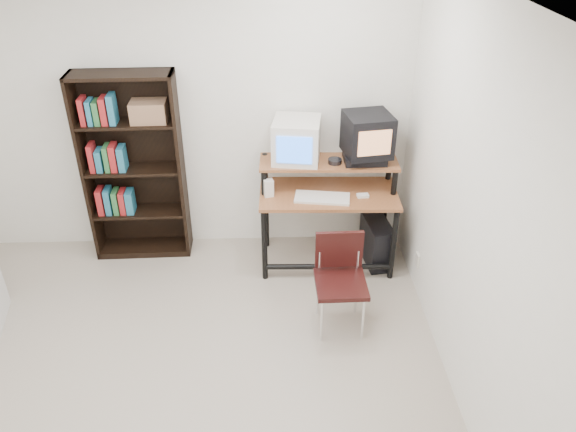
{
  "coord_description": "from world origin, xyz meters",
  "views": [
    {
      "loc": [
        0.74,
        -2.72,
        3.11
      ],
      "look_at": [
        0.88,
        1.1,
        0.79
      ],
      "focal_mm": 35.0,
      "sensor_mm": 36.0,
      "label": 1
    }
  ],
  "objects_px": {
    "computer_desk": "(328,196)",
    "school_chair": "(340,273)",
    "crt_monitor": "(297,141)",
    "bookshelf": "(134,165)",
    "pc_tower": "(376,242)",
    "crt_tv": "(368,134)"
  },
  "relations": [
    {
      "from": "computer_desk",
      "to": "school_chair",
      "type": "relative_size",
      "value": 1.56
    },
    {
      "from": "computer_desk",
      "to": "pc_tower",
      "type": "relative_size",
      "value": 2.73
    },
    {
      "from": "computer_desk",
      "to": "bookshelf",
      "type": "distance_m",
      "value": 1.76
    },
    {
      "from": "computer_desk",
      "to": "bookshelf",
      "type": "relative_size",
      "value": 0.7
    },
    {
      "from": "computer_desk",
      "to": "crt_tv",
      "type": "bearing_deg",
      "value": 17.86
    },
    {
      "from": "pc_tower",
      "to": "crt_monitor",
      "type": "bearing_deg",
      "value": 158.98
    },
    {
      "from": "crt_monitor",
      "to": "pc_tower",
      "type": "bearing_deg",
      "value": -5.32
    },
    {
      "from": "crt_monitor",
      "to": "bookshelf",
      "type": "distance_m",
      "value": 1.48
    },
    {
      "from": "bookshelf",
      "to": "crt_monitor",
      "type": "bearing_deg",
      "value": -5.26
    },
    {
      "from": "bookshelf",
      "to": "school_chair",
      "type": "bearing_deg",
      "value": -33.57
    },
    {
      "from": "crt_tv",
      "to": "bookshelf",
      "type": "distance_m",
      "value": 2.09
    },
    {
      "from": "pc_tower",
      "to": "school_chair",
      "type": "relative_size",
      "value": 0.57
    },
    {
      "from": "crt_tv",
      "to": "school_chair",
      "type": "relative_size",
      "value": 0.55
    },
    {
      "from": "crt_monitor",
      "to": "school_chair",
      "type": "xyz_separation_m",
      "value": [
        0.29,
        -1.0,
        -0.68
      ]
    },
    {
      "from": "pc_tower",
      "to": "school_chair",
      "type": "bearing_deg",
      "value": -125.79
    },
    {
      "from": "school_chair",
      "to": "bookshelf",
      "type": "xyz_separation_m",
      "value": [
        -1.75,
        1.1,
        0.42
      ]
    },
    {
      "from": "computer_desk",
      "to": "bookshelf",
      "type": "bearing_deg",
      "value": 173.65
    },
    {
      "from": "crt_monitor",
      "to": "bookshelf",
      "type": "relative_size",
      "value": 0.26
    },
    {
      "from": "pc_tower",
      "to": "bookshelf",
      "type": "height_order",
      "value": "bookshelf"
    },
    {
      "from": "computer_desk",
      "to": "crt_tv",
      "type": "relative_size",
      "value": 2.82
    },
    {
      "from": "crt_tv",
      "to": "pc_tower",
      "type": "distance_m",
      "value": 1.04
    },
    {
      "from": "computer_desk",
      "to": "crt_tv",
      "type": "xyz_separation_m",
      "value": [
        0.33,
        0.09,
        0.54
      ]
    }
  ]
}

